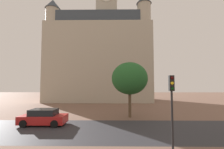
# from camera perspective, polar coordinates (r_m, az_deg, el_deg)

# --- Properties ---
(ground_plane) EXTENTS (120.00, 120.00, 0.00)m
(ground_plane) POSITION_cam_1_polar(r_m,az_deg,el_deg) (14.22, -0.88, -18.66)
(ground_plane) COLOR brown
(street_asphalt_strip) EXTENTS (120.00, 6.78, 0.00)m
(street_asphalt_strip) POSITION_cam_1_polar(r_m,az_deg,el_deg) (13.54, -0.96, -19.42)
(street_asphalt_strip) COLOR #2D2D33
(street_asphalt_strip) RESTS_ON ground_plane
(landmark_building) EXTENTS (22.63, 11.89, 31.37)m
(landmark_building) POSITION_cam_1_polar(r_m,az_deg,el_deg) (37.27, -4.16, 6.43)
(landmark_building) COLOR #B2A893
(landmark_building) RESTS_ON ground_plane
(car_red) EXTENTS (4.06, 2.02, 1.43)m
(car_red) POSITION_cam_1_polar(r_m,az_deg,el_deg) (16.16, -23.54, -14.03)
(car_red) COLOR red
(car_red) RESTS_ON ground_plane
(traffic_light_pole) EXTENTS (0.28, 0.34, 4.22)m
(traffic_light_pole) POSITION_cam_1_polar(r_m,az_deg,el_deg) (9.72, 20.84, -7.67)
(traffic_light_pole) COLOR black
(traffic_light_pole) RESTS_ON ground_plane
(tree_curb_far) EXTENTS (4.10, 4.10, 6.23)m
(tree_curb_far) POSITION_cam_1_polar(r_m,az_deg,el_deg) (18.11, 6.39, -1.42)
(tree_curb_far) COLOR brown
(tree_curb_far) RESTS_ON ground_plane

